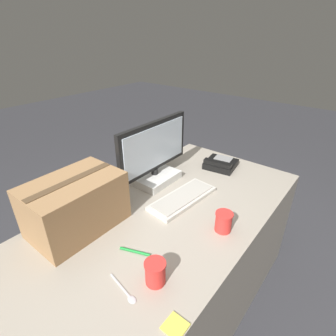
% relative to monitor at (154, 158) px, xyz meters
% --- Properties ---
extents(ground_plane, '(12.00, 12.00, 0.00)m').
position_rel_monitor_xyz_m(ground_plane, '(-0.25, -0.27, -0.90)').
color(ground_plane, '#38383D').
extents(office_desk, '(1.80, 0.90, 0.74)m').
position_rel_monitor_xyz_m(office_desk, '(-0.25, -0.27, -0.53)').
color(office_desk, '#A89E8E').
rests_on(office_desk, ground_plane).
extents(monitor, '(0.58, 0.23, 0.40)m').
position_rel_monitor_xyz_m(monitor, '(0.00, 0.00, 0.00)').
color(monitor, white).
rests_on(monitor, office_desk).
extents(keyboard, '(0.45, 0.20, 0.03)m').
position_rel_monitor_xyz_m(keyboard, '(-0.07, -0.27, -0.15)').
color(keyboard, beige).
rests_on(keyboard, office_desk).
extents(desk_phone, '(0.23, 0.23, 0.07)m').
position_rel_monitor_xyz_m(desk_phone, '(0.43, -0.24, -0.14)').
color(desk_phone, black).
rests_on(desk_phone, office_desk).
extents(paper_cup_left, '(0.09, 0.09, 0.10)m').
position_rel_monitor_xyz_m(paper_cup_left, '(-0.59, -0.52, -0.11)').
color(paper_cup_left, red).
rests_on(paper_cup_left, office_desk).
extents(paper_cup_right, '(0.09, 0.09, 0.10)m').
position_rel_monitor_xyz_m(paper_cup_right, '(-0.15, -0.58, -0.11)').
color(paper_cup_right, red).
rests_on(paper_cup_right, office_desk).
extents(spoon, '(0.05, 0.17, 0.00)m').
position_rel_monitor_xyz_m(spoon, '(-0.69, -0.47, -0.16)').
color(spoon, silver).
rests_on(spoon, office_desk).
extents(cardboard_box, '(0.44, 0.29, 0.27)m').
position_rel_monitor_xyz_m(cardboard_box, '(-0.58, -0.00, -0.03)').
color(cardboard_box, '#9E754C').
rests_on(cardboard_box, office_desk).
extents(pen_marker, '(0.06, 0.14, 0.01)m').
position_rel_monitor_xyz_m(pen_marker, '(-0.53, -0.34, -0.16)').
color(pen_marker, '#198C33').
rests_on(pen_marker, office_desk).
extents(sticky_note_pad, '(0.07, 0.07, 0.01)m').
position_rel_monitor_xyz_m(sticky_note_pad, '(-0.68, -0.68, -0.16)').
color(sticky_note_pad, '#E5DB4C').
rests_on(sticky_note_pad, office_desk).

